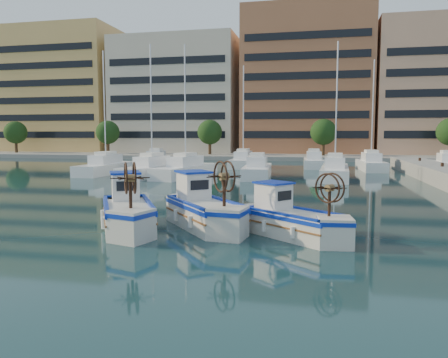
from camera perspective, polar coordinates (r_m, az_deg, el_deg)
ground at (r=16.30m, az=0.03°, el=-7.27°), size 300.00×300.00×0.00m
waterfront at (r=81.12m, az=16.66°, el=10.73°), size 180.00×40.00×25.60m
yacht_marina at (r=43.58m, az=4.38°, el=1.57°), size 35.30×22.76×11.50m
fishing_boat_a at (r=17.62m, az=-12.50°, el=-3.92°), size 3.58×4.54×2.75m
fishing_boat_b at (r=17.49m, az=-2.70°, el=-3.83°), size 4.03×4.44×2.77m
fishing_boat_c at (r=16.06m, az=8.77°, el=-5.08°), size 3.90×3.58×2.44m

